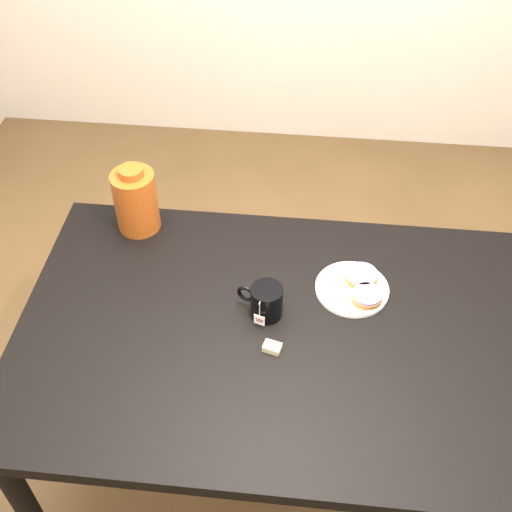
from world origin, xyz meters
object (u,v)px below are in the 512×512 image
bagel_back (362,276)px  teabag_pouch (272,347)px  table (279,349)px  mug (266,301)px  plate (352,288)px  bagel_front (367,296)px  bagel_package (136,200)px

bagel_back → teabag_pouch: (-0.23, -0.26, -0.02)m
table → bagel_back: (0.21, 0.20, 0.11)m
table → mug: 0.15m
plate → bagel_front: size_ratio=1.73×
bagel_front → mug: mug is taller
plate → mug: bearing=-155.2°
bagel_front → table: bearing=-151.8°
bagel_back → teabag_pouch: bagel_back is taller
table → bagel_front: bagel_front is taller
bagel_front → plate: bearing=133.3°
bagel_front → teabag_pouch: bagel_front is taller
table → plate: 0.27m
bagel_back → teabag_pouch: size_ratio=2.37×
mug → bagel_package: bagel_package is taller
bagel_back → table: bearing=-137.6°
bagel_front → bagel_back: bearing=100.2°
table → bagel_back: bearing=42.4°
bagel_front → mug: size_ratio=0.86×
bagel_package → mug: bearing=-36.4°
plate → teabag_pouch: teabag_pouch is taller
mug → bagel_package: bearing=160.9°
plate → teabag_pouch: size_ratio=4.55×
table → mug: (-0.04, 0.06, 0.13)m
plate → teabag_pouch: 0.31m
bagel_front → mug: (-0.27, -0.07, 0.02)m
mug → plate: bearing=42.2°
table → bagel_back: 0.31m
plate → bagel_back: 0.04m
bagel_back → bagel_package: bagel_package is taller
table → bagel_front: bearing=28.2°
plate → bagel_back: bearing=52.7°
plate → bagel_front: bearing=-46.7°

